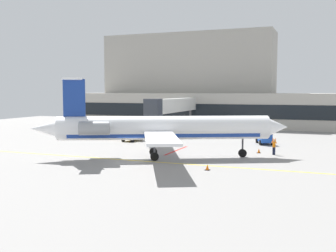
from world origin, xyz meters
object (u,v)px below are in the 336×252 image
Objects in this scene: baggage_tug at (134,134)px; pushback_tractor at (168,128)px; regional_jet at (160,128)px; fuel_tank at (239,129)px; marshaller at (274,146)px; belt_loader at (265,138)px.

baggage_tug is 11.23m from pushback_tractor.
baggage_tug is at bearing 126.46° from regional_jet.
baggage_tug is at bearing -140.60° from fuel_tank.
fuel_tank is at bearing 39.40° from baggage_tug.
regional_jet is at bearing -53.54° from baggage_tug.
marshaller is (20.03, -17.35, 0.07)m from pushback_tractor.
belt_loader is 0.46× the size of fuel_tank.
pushback_tractor is 26.50m from marshaller.
regional_jet is 13.57× the size of marshaller.
marshaller is (7.59, -17.21, -0.29)m from fuel_tank.
fuel_tank is 18.82m from marshaller.
regional_jet is at bearing -98.95° from fuel_tank.
marshaller is (21.05, -6.16, 0.01)m from baggage_tug.
belt_loader is at bearing 60.34° from regional_jet.
regional_jet is 13.52m from marshaller.
marshaller is (2.27, -9.11, 0.11)m from belt_loader.
baggage_tug is 0.42× the size of fuel_tank.
baggage_tug is at bearing 163.68° from marshaller.
baggage_tug is 19.01m from belt_loader.
fuel_tank reaches higher than baggage_tug.
baggage_tug is (-9.66, 13.07, -2.33)m from regional_jet.
regional_jet is at bearing -70.39° from pushback_tractor.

